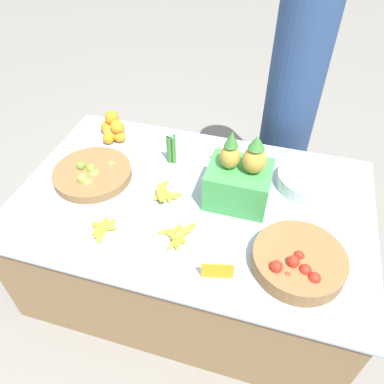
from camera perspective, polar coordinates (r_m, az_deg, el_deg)
The scene contains 14 objects.
ground_plane at distance 2.36m, azimuth -0.00°, elevation -12.21°, with size 12.00×12.00×0.00m, color gray.
market_table at distance 2.11m, azimuth -0.00°, elevation -7.30°, with size 1.76×1.12×0.64m.
lime_bowl at distance 2.04m, azimuth -14.92°, elevation 2.73°, with size 0.41×0.41×0.09m.
tomato_basket at distance 1.63m, azimuth 15.94°, elevation -10.10°, with size 0.39×0.39×0.12m.
orange_pile at distance 2.29m, azimuth -11.93°, elevation 9.28°, with size 0.18×0.19×0.14m.
metal_bowl at distance 2.01m, azimuth 17.28°, elevation 1.72°, with size 0.32×0.32×0.07m.
price_sign at distance 1.54m, azimuth 3.89°, elevation -11.92°, with size 0.13×0.04×0.09m.
produce_crate at distance 1.79m, azimuth 7.23°, elevation 1.91°, with size 0.30×0.25×0.40m.
veg_bundle at distance 2.04m, azimuth -3.22°, elevation 6.46°, with size 0.05×0.05×0.17m.
banana_bunch_front_center at distance 1.87m, azimuth -4.34°, elevation -0.12°, with size 0.15×0.19×0.06m.
banana_bunch_back_center at distance 1.68m, azimuth -2.02°, elevation -6.54°, with size 0.18×0.17×0.06m.
banana_bunch_front_right at distance 1.76m, azimuth -13.34°, elevation -5.34°, with size 0.12×0.16×0.03m.
banana_bunch_middle_right at distance 2.11m, azimuth 4.99°, elevation 5.72°, with size 0.17×0.14×0.06m.
vendor_person at distance 2.45m, azimuth 14.98°, elevation 13.35°, with size 0.33×0.33×1.68m.
Camera 1 is at (0.38, -1.27, 1.95)m, focal length 35.00 mm.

